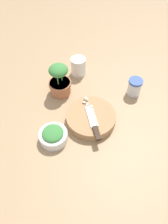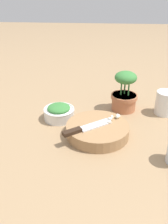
{
  "view_description": "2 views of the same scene",
  "coord_description": "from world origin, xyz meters",
  "px_view_note": "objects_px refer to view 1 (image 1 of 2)",
  "views": [
    {
      "loc": [
        -0.51,
        -0.27,
        0.82
      ],
      "look_at": [
        0.03,
        -0.03,
        0.08
      ],
      "focal_mm": 35.0,
      "sensor_mm": 36.0,
      "label": 1
    },
    {
      "loc": [
        0.07,
        -0.82,
        0.5
      ],
      "look_at": [
        0.0,
        0.0,
        0.06
      ],
      "focal_mm": 40.0,
      "sensor_mm": 36.0,
      "label": 2
    }
  ],
  "objects_px": {
    "chef_knife": "(94,124)",
    "coffee_mug": "(79,66)",
    "herb_bowl": "(53,135)",
    "spice_jar": "(134,87)",
    "garlic_cloves": "(87,101)",
    "potted_herb": "(60,82)",
    "cutting_board": "(91,118)"
  },
  "relations": [
    {
      "from": "herb_bowl",
      "to": "potted_herb",
      "type": "height_order",
      "value": "potted_herb"
    },
    {
      "from": "chef_knife",
      "to": "herb_bowl",
      "type": "xyz_separation_m",
      "value": [
        -0.11,
        0.14,
        -0.02
      ]
    },
    {
      "from": "chef_knife",
      "to": "coffee_mug",
      "type": "relative_size",
      "value": 1.43
    },
    {
      "from": "spice_jar",
      "to": "coffee_mug",
      "type": "relative_size",
      "value": 0.75
    },
    {
      "from": "spice_jar",
      "to": "coffee_mug",
      "type": "height_order",
      "value": "coffee_mug"
    },
    {
      "from": "coffee_mug",
      "to": "chef_knife",
      "type": "bearing_deg",
      "value": -145.64
    },
    {
      "from": "garlic_cloves",
      "to": "spice_jar",
      "type": "relative_size",
      "value": 0.75
    },
    {
      "from": "coffee_mug",
      "to": "potted_herb",
      "type": "xyz_separation_m",
      "value": [
        -0.17,
        0.02,
        0.03
      ]
    },
    {
      "from": "cutting_board",
      "to": "potted_herb",
      "type": "height_order",
      "value": "potted_herb"
    },
    {
      "from": "herb_bowl",
      "to": "coffee_mug",
      "type": "relative_size",
      "value": 1.05
    },
    {
      "from": "chef_knife",
      "to": "garlic_cloves",
      "type": "relative_size",
      "value": 2.53
    },
    {
      "from": "herb_bowl",
      "to": "coffee_mug",
      "type": "xyz_separation_m",
      "value": [
        0.44,
        0.08,
        0.02
      ]
    },
    {
      "from": "herb_bowl",
      "to": "spice_jar",
      "type": "xyz_separation_m",
      "value": [
        0.41,
        -0.24,
        0.01
      ]
    },
    {
      "from": "garlic_cloves",
      "to": "herb_bowl",
      "type": "relative_size",
      "value": 0.54
    },
    {
      "from": "chef_knife",
      "to": "herb_bowl",
      "type": "distance_m",
      "value": 0.18
    },
    {
      "from": "garlic_cloves",
      "to": "spice_jar",
      "type": "height_order",
      "value": "spice_jar"
    },
    {
      "from": "chef_knife",
      "to": "garlic_cloves",
      "type": "bearing_deg",
      "value": 90.45
    },
    {
      "from": "herb_bowl",
      "to": "chef_knife",
      "type": "bearing_deg",
      "value": -51.38
    },
    {
      "from": "coffee_mug",
      "to": "cutting_board",
      "type": "bearing_deg",
      "value": -145.89
    },
    {
      "from": "garlic_cloves",
      "to": "spice_jar",
      "type": "distance_m",
      "value": 0.26
    },
    {
      "from": "coffee_mug",
      "to": "garlic_cloves",
      "type": "bearing_deg",
      "value": -146.76
    },
    {
      "from": "chef_knife",
      "to": "coffee_mug",
      "type": "distance_m",
      "value": 0.39
    },
    {
      "from": "herb_bowl",
      "to": "spice_jar",
      "type": "relative_size",
      "value": 1.39
    },
    {
      "from": "spice_jar",
      "to": "garlic_cloves",
      "type": "bearing_deg",
      "value": 136.6
    },
    {
      "from": "cutting_board",
      "to": "potted_herb",
      "type": "bearing_deg",
      "value": 63.3
    },
    {
      "from": "cutting_board",
      "to": "herb_bowl",
      "type": "relative_size",
      "value": 1.83
    },
    {
      "from": "cutting_board",
      "to": "chef_knife",
      "type": "distance_m",
      "value": 0.06
    },
    {
      "from": "herb_bowl",
      "to": "spice_jar",
      "type": "bearing_deg",
      "value": -30.61
    },
    {
      "from": "herb_bowl",
      "to": "potted_herb",
      "type": "xyz_separation_m",
      "value": [
        0.26,
        0.1,
        0.04
      ]
    },
    {
      "from": "spice_jar",
      "to": "coffee_mug",
      "type": "distance_m",
      "value": 0.32
    },
    {
      "from": "potted_herb",
      "to": "garlic_cloves",
      "type": "bearing_deg",
      "value": -105.4
    },
    {
      "from": "cutting_board",
      "to": "herb_bowl",
      "type": "height_order",
      "value": "herb_bowl"
    }
  ]
}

